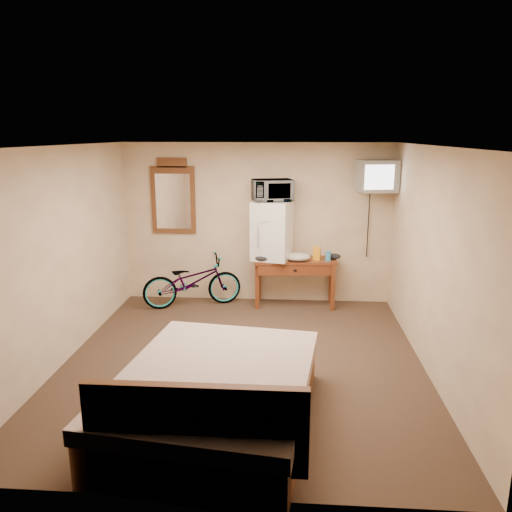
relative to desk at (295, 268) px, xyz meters
name	(u,v)px	position (x,y,z in m)	size (l,w,h in m)	color
room	(242,259)	(-0.62, -2.00, 0.63)	(4.60, 4.64, 2.50)	#3F2E1F
desk	(295,268)	(0.00, 0.00, 0.00)	(1.28, 0.56, 0.75)	brown
mini_fridge	(272,230)	(-0.36, 0.03, 0.58)	(0.66, 0.64, 0.89)	white
microwave	(272,190)	(-0.36, 0.03, 1.18)	(0.58, 0.39, 0.32)	white
snack_bag	(317,253)	(0.32, -0.02, 0.24)	(0.11, 0.06, 0.21)	orange
blue_cup	(328,256)	(0.49, -0.04, 0.21)	(0.09, 0.09, 0.15)	#3A91C7
cloth_cream	(298,257)	(0.04, -0.07, 0.19)	(0.39, 0.30, 0.12)	beige
cloth_dark_a	(264,258)	(-0.48, -0.13, 0.19)	(0.29, 0.22, 0.11)	black
cloth_dark_b	(335,256)	(0.60, 0.07, 0.17)	(0.19, 0.16, 0.09)	black
crt_television	(377,176)	(1.16, 0.02, 1.41)	(0.61, 0.65, 0.46)	black
wall_mirror	(173,197)	(-1.92, 0.27, 1.04)	(0.69, 0.04, 1.18)	brown
bicycle	(192,281)	(-1.59, -0.10, -0.22)	(0.53, 1.53, 0.80)	black
bed	(215,398)	(-0.75, -3.37, -0.33)	(1.96, 2.43, 0.90)	brown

